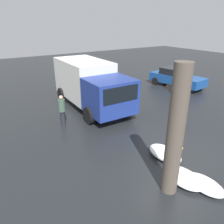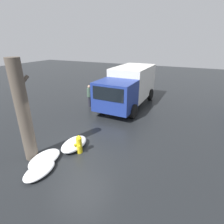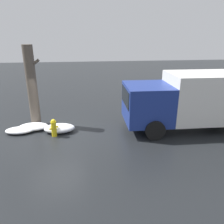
# 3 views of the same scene
# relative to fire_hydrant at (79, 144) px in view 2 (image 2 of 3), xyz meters

# --- Properties ---
(ground_plane) EXTENTS (60.00, 60.00, 0.00)m
(ground_plane) POSITION_rel_fire_hydrant_xyz_m (0.00, -0.00, -0.43)
(ground_plane) COLOR black
(fire_hydrant) EXTENTS (0.40, 0.38, 0.84)m
(fire_hydrant) POSITION_rel_fire_hydrant_xyz_m (0.00, 0.00, 0.00)
(fire_hydrant) COLOR yellow
(fire_hydrant) RESTS_ON ground_plane
(tree_trunk) EXTENTS (0.76, 0.50, 4.04)m
(tree_trunk) POSITION_rel_fire_hydrant_xyz_m (-1.12, 1.60, 1.60)
(tree_trunk) COLOR brown
(tree_trunk) RESTS_ON ground_plane
(delivery_truck) EXTENTS (6.38, 2.75, 2.75)m
(delivery_truck) POSITION_rel_fire_hydrant_xyz_m (6.69, 0.21, 1.07)
(delivery_truck) COLOR navy
(delivery_truck) RESTS_ON ground_plane
(pedestrian) EXTENTS (0.35, 0.35, 1.60)m
(pedestrian) POSITION_rel_fire_hydrant_xyz_m (5.15, 2.65, 0.44)
(pedestrian) COLOR #23232D
(pedestrian) RESTS_ON ground_plane
(snow_pile_by_hydrant) EXTENTS (1.44, 0.90, 0.30)m
(snow_pile_by_hydrant) POSITION_rel_fire_hydrant_xyz_m (-1.13, 0.90, -0.28)
(snow_pile_by_hydrant) COLOR white
(snow_pile_by_hydrant) RESTS_ON ground_plane
(snow_pile_curbside) EXTENTS (1.33, 0.79, 0.26)m
(snow_pile_curbside) POSITION_rel_fire_hydrant_xyz_m (-1.70, 0.58, -0.30)
(snow_pile_curbside) COLOR white
(snow_pile_curbside) RESTS_ON ground_plane
(snow_pile_by_tree) EXTENTS (1.46, 0.88, 0.39)m
(snow_pile_by_tree) POSITION_rel_fire_hydrant_xyz_m (0.20, 0.42, -0.23)
(snow_pile_by_tree) COLOR white
(snow_pile_by_tree) RESTS_ON ground_plane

